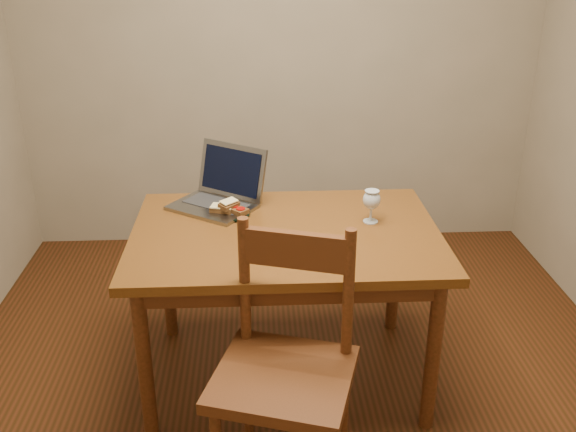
{
  "coord_description": "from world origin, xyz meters",
  "views": [
    {
      "loc": [
        -0.16,
        -2.34,
        1.89
      ],
      "look_at": [
        -0.03,
        0.12,
        0.8
      ],
      "focal_mm": 40.0,
      "sensor_mm": 36.0,
      "label": 1
    }
  ],
  "objects_px": {
    "table": "(286,249)",
    "plate": "(229,213)",
    "milk_glass": "(371,206)",
    "chair": "(285,359)",
    "laptop": "(221,190)"
  },
  "relations": [
    {
      "from": "table",
      "to": "plate",
      "type": "bearing_deg",
      "value": 144.05
    },
    {
      "from": "plate",
      "to": "milk_glass",
      "type": "bearing_deg",
      "value": -9.81
    },
    {
      "from": "milk_glass",
      "to": "laptop",
      "type": "distance_m",
      "value": 0.7
    },
    {
      "from": "laptop",
      "to": "table",
      "type": "bearing_deg",
      "value": -13.26
    },
    {
      "from": "table",
      "to": "plate",
      "type": "xyz_separation_m",
      "value": [
        -0.24,
        0.18,
        0.09
      ]
    },
    {
      "from": "plate",
      "to": "milk_glass",
      "type": "height_order",
      "value": "milk_glass"
    },
    {
      "from": "table",
      "to": "plate",
      "type": "relative_size",
      "value": 6.91
    },
    {
      "from": "chair",
      "to": "laptop",
      "type": "xyz_separation_m",
      "value": [
        -0.25,
        0.94,
        0.27
      ]
    },
    {
      "from": "table",
      "to": "plate",
      "type": "distance_m",
      "value": 0.31
    },
    {
      "from": "chair",
      "to": "plate",
      "type": "bearing_deg",
      "value": 121.85
    },
    {
      "from": "laptop",
      "to": "chair",
      "type": "bearing_deg",
      "value": -40.28
    },
    {
      "from": "chair",
      "to": "laptop",
      "type": "relative_size",
      "value": 1.2
    },
    {
      "from": "plate",
      "to": "table",
      "type": "bearing_deg",
      "value": -35.95
    },
    {
      "from": "chair",
      "to": "plate",
      "type": "xyz_separation_m",
      "value": [
        -0.21,
        0.8,
        0.21
      ]
    },
    {
      "from": "chair",
      "to": "milk_glass",
      "type": "xyz_separation_m",
      "value": [
        0.41,
        0.69,
        0.27
      ]
    }
  ]
}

